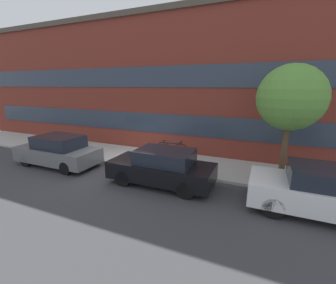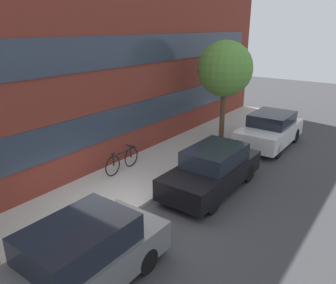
# 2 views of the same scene
# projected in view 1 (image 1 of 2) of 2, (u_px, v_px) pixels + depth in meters

# --- Properties ---
(ground_plane) EXTENTS (56.00, 56.00, 0.00)m
(ground_plane) POSITION_uv_depth(u_px,v_px,m) (121.00, 166.00, 10.82)
(ground_plane) COLOR #38383A
(sidewalk_strip) EXTENTS (28.00, 2.89, 0.12)m
(sidewalk_strip) POSITION_uv_depth(u_px,v_px,m) (136.00, 157.00, 12.10)
(sidewalk_strip) COLOR #B2AFA8
(sidewalk_strip) RESTS_ON ground_plane
(rowhouse_facade) EXTENTS (28.00, 1.02, 7.69)m
(rowhouse_facade) POSITION_uv_depth(u_px,v_px,m) (151.00, 84.00, 12.84)
(rowhouse_facade) COLOR maroon
(rowhouse_facade) RESTS_ON ground_plane
(parked_car_grey) EXTENTS (4.12, 1.70, 1.48)m
(parked_car_grey) POSITION_uv_depth(u_px,v_px,m) (58.00, 151.00, 10.78)
(parked_car_grey) COLOR slate
(parked_car_grey) RESTS_ON ground_plane
(parked_car_black) EXTENTS (4.08, 1.65, 1.42)m
(parked_car_black) POSITION_uv_depth(u_px,v_px,m) (162.00, 167.00, 8.68)
(parked_car_black) COLOR black
(parked_car_black) RESTS_ON ground_plane
(parked_car_white) EXTENTS (3.91, 1.81, 1.47)m
(parked_car_white) POSITION_uv_depth(u_px,v_px,m) (320.00, 191.00, 6.68)
(parked_car_white) COLOR silver
(parked_car_white) RESTS_ON ground_plane
(fire_hydrant) EXTENTS (0.45, 0.25, 0.75)m
(fire_hydrant) POSITION_uv_depth(u_px,v_px,m) (67.00, 146.00, 12.53)
(fire_hydrant) COLOR gold
(fire_hydrant) RESTS_ON sidewalk_strip
(bicycle) EXTENTS (1.74, 0.44, 0.84)m
(bicycle) POSITION_uv_depth(u_px,v_px,m) (172.00, 148.00, 11.91)
(bicycle) COLOR black
(bicycle) RESTS_ON sidewalk_strip
(street_tree) EXTENTS (2.39, 2.39, 4.44)m
(street_tree) POSITION_uv_depth(u_px,v_px,m) (291.00, 98.00, 8.10)
(street_tree) COLOR brown
(street_tree) RESTS_ON sidewalk_strip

